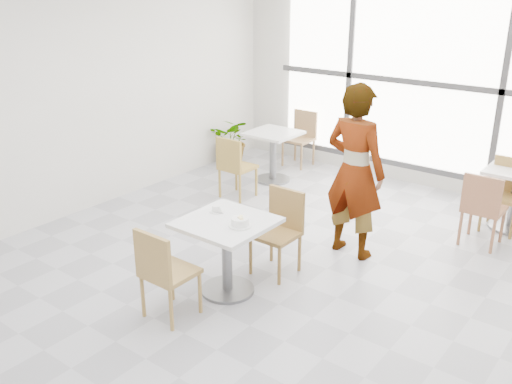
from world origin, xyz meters
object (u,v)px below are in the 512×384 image
Objects in this scene: coffee_cup at (216,209)px; bg_chair_left_far at (301,134)px; bg_chair_right_near at (483,205)px; plant_left at (233,141)px; main_table at (227,243)px; bg_chair_left_near at (234,164)px; chair_far at (280,226)px; oatmeal_bowl at (240,222)px; chair_near at (163,269)px; bg_table_left at (273,149)px; bg_chair_right_far at (507,189)px; person at (355,172)px.

coffee_cup is 0.18× the size of bg_chair_left_far.
plant_left is (-4.15, 0.64, -0.11)m from bg_chair_right_near.
bg_chair_left_near is (-1.53, 1.94, -0.02)m from main_table.
chair_far and bg_chair_left_far have the same top height.
coffee_cup is (-0.39, 0.12, -0.01)m from oatmeal_bowl.
coffee_cup is at bearing -68.65° from bg_chair_left_far.
chair_near is 3.64m from bg_chair_right_near.
plant_left is at bearing 164.64° from bg_table_left.
oatmeal_bowl is at bearing -115.14° from bg_chair_right_far.
bg_chair_right_far is at bearing 5.56° from bg_table_left.
bg_chair_right_far reaches higher than coffee_cup.
chair_far is at bearing -42.55° from plant_left.
bg_chair_right_near is (1.07, 1.02, -0.45)m from person.
main_table is 0.92× the size of chair_near.
chair_near is 1.00× the size of bg_chair_left_far.
oatmeal_bowl is at bearing 80.41° from person.
chair_far and bg_chair_right_near have the same top height.
coffee_cup is 3.62m from bg_chair_right_far.
coffee_cup is at bearing -121.59° from bg_chair_right_far.
chair_near is at bearing -84.30° from coffee_cup.
chair_near is at bearing -68.35° from bg_table_left.
person is 2.10m from bg_chair_right_far.
bg_table_left is at bearing -29.90° from person.
main_table is 2.97m from bg_chair_right_near.
chair_near is at bearing -115.04° from bg_chair_right_far.
main_table is at bearing -102.22° from chair_far.
chair_near is at bearing -100.70° from main_table.
bg_chair_right_far is (3.33, -0.61, 0.00)m from bg_chair_left_far.
bg_table_left is (-1.33, 2.76, -0.29)m from coffee_cup.
bg_chair_left_far is 3.38m from bg_chair_right_far.
main_table is at bearing -117.86° from bg_chair_right_far.
bg_chair_right_near is (1.43, 2.51, -0.29)m from oatmeal_bowl.
chair_far is 2.34m from bg_chair_right_near.
bg_chair_right_far reaches higher than oatmeal_bowl.
person reaches higher than plant_left.
bg_chair_left_far is at bearing -86.28° from bg_chair_left_near.
bg_chair_left_near is at bearing 9.98° from bg_chair_right_near.
person is 2.18× the size of bg_chair_right_near.
bg_chair_right_far reaches higher than bg_table_left.
bg_chair_left_near is 1.00× the size of bg_chair_right_far.
bg_chair_left_far is 1.12× the size of plant_left.
coffee_cup reaches higher than bg_table_left.
person reaches higher than bg_chair_left_near.
chair_near is 3.83m from bg_table_left.
plant_left is at bearing -179.44° from bg_chair_right_far.
bg_table_left is (-2.08, 1.39, -0.46)m from person.
bg_chair_right_near reaches higher than bg_table_left.
bg_table_left is 0.92m from bg_chair_left_near.
coffee_cup is 0.08× the size of person.
main_table is 3.59m from bg_chair_right_far.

